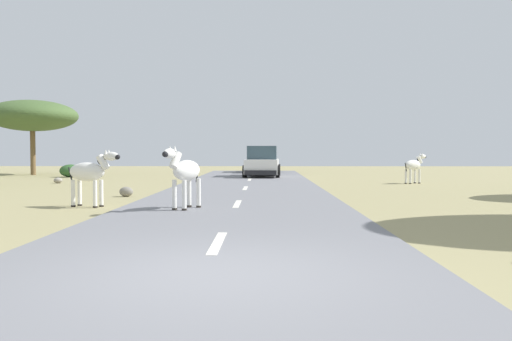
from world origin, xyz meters
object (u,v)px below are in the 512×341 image
Objects in this scene: car_1 at (263,160)px; rock_3 at (58,180)px; car_0 at (262,162)px; bush_2 at (70,171)px; zebra_1 at (90,173)px; rock_4 at (126,192)px; zebra_0 at (185,171)px; zebra_3 at (414,165)px; tree_1 at (32,116)px.

rock_3 is (-9.56, -11.76, -0.72)m from car_1.
bush_2 is (-11.08, 0.02, -0.48)m from car_0.
zebra_1 reaches higher than bush_2.
car_1 reaches higher than rock_4.
rock_4 is at bearing 73.14° from car_0.
car_0 is at bearing -74.51° from zebra_0.
bush_2 is at bearing -142.83° from zebra_3.
zebra_1 is 0.29× the size of tree_1.
tree_1 reaches higher than rock_4.
zebra_0 is 1.13× the size of zebra_3.
zebra_0 is 23.23m from tree_1.
car_0 is at bearing 90.63° from car_1.
car_1 is at bearing -87.74° from car_0.
zebra_0 is at bearing -61.17° from bush_2.
bush_2 is (-18.10, 5.62, -0.48)m from zebra_3.
zebra_0 is 0.29× the size of tree_1.
rock_4 is (-2.56, 4.04, -0.83)m from zebra_0.
car_1 is at bearing 76.60° from rock_4.
car_0 is at bearing -164.16° from zebra_3.
car_0 is at bearing 30.51° from rock_3.
bush_2 reaches higher than rock_3.
zebra_0 is 4.86m from rock_4.
car_0 is 3.62× the size of bush_2.
tree_1 is at bearing 141.71° from bush_2.
zebra_3 is 16.58m from rock_3.
bush_2 is at bearing -139.45° from zebra_1.
zebra_0 is 19.08m from bush_2.
zebra_1 is 4.04× the size of rock_3.
zebra_3 reaches higher than rock_3.
zebra_1 is 11.33m from rock_3.
tree_1 is 12.35× the size of rock_4.
rock_3 is at bearing -135.81° from zebra_1.
car_1 reaches higher than zebra_1.
zebra_0 reaches higher than rock_3.
car_0 reaches higher than rock_3.
bush_2 is (-9.19, 16.70, -0.63)m from zebra_0.
zebra_3 is at bearing 121.67° from car_1.
zebra_3 is 3.17× the size of rock_4.
zebra_0 is 14.22m from zebra_3.
zebra_3 is 23.18m from tree_1.
car_1 is 3.58× the size of bush_2.
tree_1 is at bearing 120.59° from rock_3.
rock_4 is (-4.47, -18.78, -0.69)m from car_1.
car_0 is 11.18× the size of rock_3.
tree_1 is 5.43m from bush_2.
zebra_3 is 0.32× the size of car_1.
car_0 is 13.42m from rock_4.
zebra_1 is 0.36× the size of car_1.
zebra_0 is 13.48m from rock_3.
zebra_0 is at bearing 89.68° from zebra_1.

